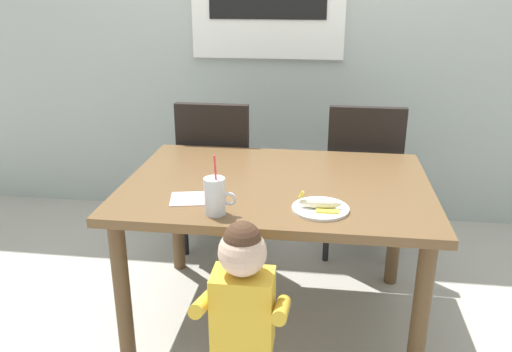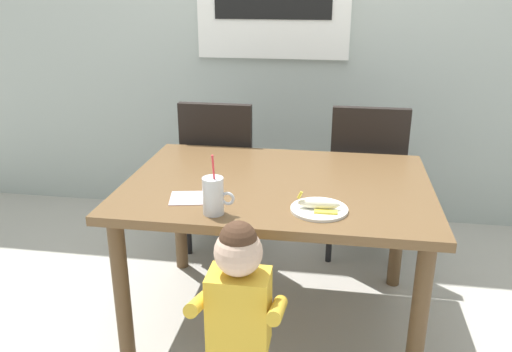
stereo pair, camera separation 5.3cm
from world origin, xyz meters
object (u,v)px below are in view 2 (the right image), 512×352
Objects in this scene: peeled_banana at (319,204)px; milk_cup at (214,198)px; dining_table at (277,200)px; snack_plate at (319,209)px; dining_chair_left at (221,168)px; paper_napkin at (188,198)px; dining_chair_right at (366,173)px; toddler_standing at (239,302)px.

milk_cup is at bearing -168.29° from peeled_banana.
dining_table is 0.37m from snack_plate.
dining_table is 0.81m from dining_chair_left.
milk_cup reaches higher than paper_napkin.
dining_chair_right is at bearing 59.95° from milk_cup.
toddler_standing reaches higher than dining_table.
dining_chair_left is 1.00× the size of dining_chair_right.
dining_chair_right reaches higher than peeled_banana.
dining_chair_left is 4.17× the size of snack_plate.
dining_chair_left is 0.86m from dining_chair_right.
paper_napkin is at bearing 94.62° from dining_chair_left.
milk_cup is (-0.64, -1.11, 0.26)m from dining_chair_right.
peeled_banana reaches higher than paper_napkin.
peeled_banana is at bearing 77.19° from dining_chair_right.
milk_cup is 0.42m from snack_plate.
dining_table is 0.68m from toddler_standing.
toddler_standing reaches higher than snack_plate.
dining_table is 0.44m from paper_napkin.
peeled_banana is (0.41, 0.08, -0.04)m from milk_cup.
dining_table is at bearing 62.04° from milk_cup.
toddler_standing is at bearing 105.38° from dining_chair_left.
peeled_banana is 0.56m from paper_napkin.
paper_napkin is at bearing 175.23° from peeled_banana.
toddler_standing is 3.33× the size of milk_cup.
snack_plate is 0.03m from peeled_banana.
snack_plate is at bearing 86.71° from peeled_banana.
dining_chair_right is 3.82× the size of milk_cup.
snack_plate is at bearing 77.11° from dining_chair_right.
dining_chair_left is at bearing 105.38° from toddler_standing.
peeled_banana is at bearing -93.29° from snack_plate.
dining_chair_left and dining_chair_right have the same top height.
dining_chair_right reaches higher than dining_table.
dining_chair_right is (0.86, 0.04, 0.00)m from dining_chair_left.
snack_plate is 0.55m from paper_napkin.
snack_plate is at bearing 12.80° from milk_cup.
snack_plate is (0.20, -0.29, 0.10)m from dining_table.
dining_table is at bearing 121.90° from dining_chair_left.
peeled_banana is at bearing 122.50° from dining_chair_left.
paper_napkin is (-0.79, -0.98, 0.19)m from dining_chair_right.
milk_cup is (-0.21, -0.39, 0.16)m from dining_table.
dining_chair_left is 6.40× the size of paper_napkin.
paper_napkin is (-0.30, 0.41, 0.21)m from toddler_standing.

